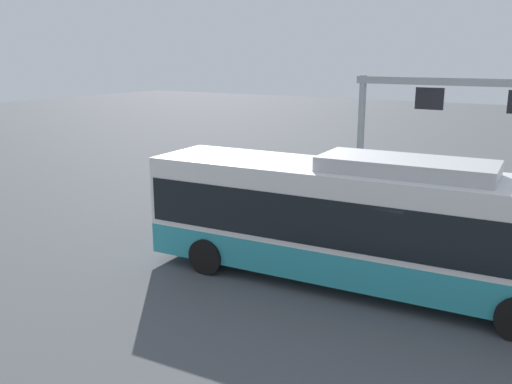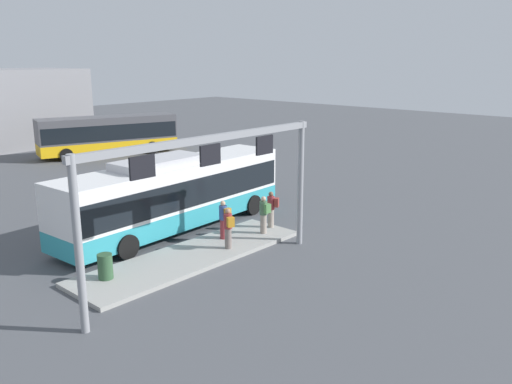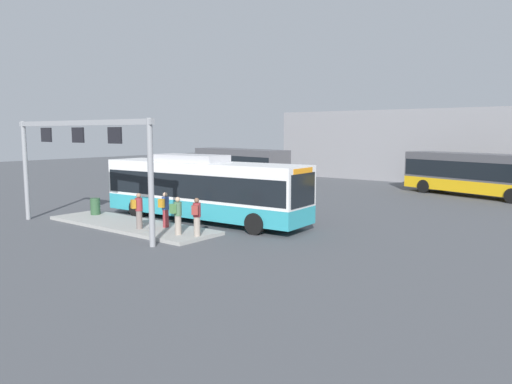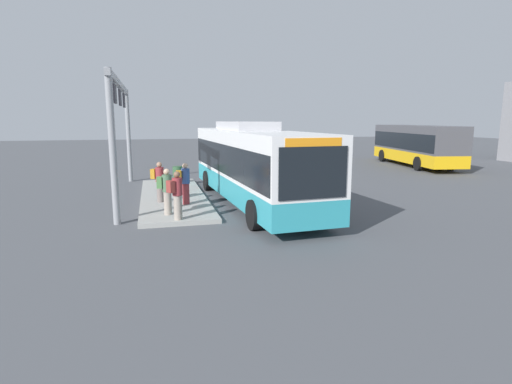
{
  "view_description": "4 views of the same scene",
  "coord_description": "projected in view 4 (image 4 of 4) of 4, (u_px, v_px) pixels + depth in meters",
  "views": [
    {
      "loc": [
        -4.56,
        12.86,
        5.86
      ],
      "look_at": [
        3.75,
        -0.71,
        1.9
      ],
      "focal_mm": 38.66,
      "sensor_mm": 36.0,
      "label": 1
    },
    {
      "loc": [
        -14.75,
        -18.25,
        7.68
      ],
      "look_at": [
        3.54,
        -1.74,
        1.41
      ],
      "focal_mm": 37.23,
      "sensor_mm": 36.0,
      "label": 2
    },
    {
      "loc": [
        17.5,
        -18.0,
        4.66
      ],
      "look_at": [
        3.55,
        -0.08,
        1.82
      ],
      "focal_mm": 34.02,
      "sensor_mm": 36.0,
      "label": 3
    },
    {
      "loc": [
        16.44,
        -4.07,
        3.54
      ],
      "look_at": [
        3.5,
        -0.72,
        1.13
      ],
      "focal_mm": 28.16,
      "sensor_mm": 36.0,
      "label": 4
    }
  ],
  "objects": [
    {
      "name": "platform_curb",
      "position": [
        173.0,
        197.0,
        18.25
      ],
      "size": [
        10.0,
        2.8,
        0.16
      ],
      "primitive_type": "cube",
      "color": "#9E9E99",
      "rests_on": "ground"
    },
    {
      "name": "bus_background_right",
      "position": [
        416.0,
        143.0,
        30.93
      ],
      "size": [
        10.63,
        4.2,
        3.1
      ],
      "rotation": [
        0.0,
        0.0,
        2.97
      ],
      "color": "#EAAD14",
      "rests_on": "ground"
    },
    {
      "name": "bus_main",
      "position": [
        252.0,
        161.0,
        16.99
      ],
      "size": [
        11.96,
        3.22,
        3.46
      ],
      "rotation": [
        0.0,
        0.0,
        0.06
      ],
      "color": "teal",
      "rests_on": "ground"
    },
    {
      "name": "ground_plane",
      "position": [
        252.0,
        203.0,
        17.3
      ],
      "size": [
        120.0,
        120.0,
        0.0
      ],
      "primitive_type": "plane",
      "color": "#4C4F54"
    },
    {
      "name": "person_boarding",
      "position": [
        177.0,
        194.0,
        13.59
      ],
      "size": [
        0.53,
        0.61,
        1.67
      ],
      "rotation": [
        0.0,
        0.0,
        2.08
      ],
      "color": "gray",
      "rests_on": "platform_curb"
    },
    {
      "name": "person_waiting_mid",
      "position": [
        185.0,
        182.0,
        16.15
      ],
      "size": [
        0.36,
        0.54,
        1.67
      ],
      "rotation": [
        0.0,
        0.0,
        1.64
      ],
      "color": "maroon",
      "rests_on": "platform_curb"
    },
    {
      "name": "platform_sign_gantry",
      "position": [
        121.0,
        114.0,
        17.92
      ],
      "size": [
        10.48,
        0.24,
        5.2
      ],
      "color": "gray",
      "rests_on": "ground"
    },
    {
      "name": "trash_bin",
      "position": [
        178.0,
        175.0,
        21.71
      ],
      "size": [
        0.52,
        0.52,
        0.9
      ],
      "primitive_type": "cylinder",
      "color": "#2D5133",
      "rests_on": "platform_curb"
    },
    {
      "name": "person_waiting_far",
      "position": [
        159.0,
        181.0,
        16.59
      ],
      "size": [
        0.47,
        0.6,
        1.67
      ],
      "rotation": [
        0.0,
        0.0,
        1.21
      ],
      "color": "slate",
      "rests_on": "platform_curb"
    },
    {
      "name": "person_waiting_near",
      "position": [
        166.0,
        190.0,
        14.35
      ],
      "size": [
        0.38,
        0.56,
        1.67
      ],
      "rotation": [
        0.0,
        0.0,
        1.44
      ],
      "color": "gray",
      "rests_on": "platform_curb"
    }
  ]
}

